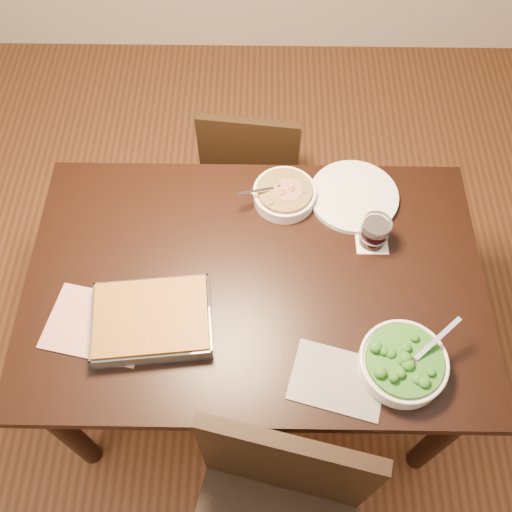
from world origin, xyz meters
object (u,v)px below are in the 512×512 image
(baking_dish, at_px, (152,320))
(dinner_plate, at_px, (354,196))
(table, at_px, (255,293))
(broccoli_bowl, at_px, (403,363))
(stew_bowl, at_px, (285,194))
(wine_tumbler, at_px, (375,231))
(chair_far, at_px, (252,165))

(baking_dish, height_order, dinner_plate, baking_dish)
(table, xyz_separation_m, baking_dish, (-0.29, -0.15, 0.12))
(baking_dish, xyz_separation_m, dinner_plate, (0.62, 0.47, -0.02))
(dinner_plate, bearing_deg, broccoli_bowl, -81.41)
(table, relative_size, stew_bowl, 6.29)
(baking_dish, bearing_deg, wine_tumbler, 17.94)
(table, xyz_separation_m, chair_far, (-0.02, 0.70, -0.20))
(broccoli_bowl, height_order, wine_tumbler, wine_tumbler)
(stew_bowl, relative_size, chair_far, 0.28)
(dinner_plate, distance_m, chair_far, 0.61)
(broccoli_bowl, distance_m, wine_tumbler, 0.42)
(broccoli_bowl, relative_size, baking_dish, 0.68)
(stew_bowl, relative_size, wine_tumbler, 2.21)
(table, relative_size, dinner_plate, 4.76)
(baking_dish, relative_size, dinner_plate, 1.24)
(wine_tumbler, distance_m, chair_far, 0.77)
(broccoli_bowl, bearing_deg, chair_far, 114.01)
(table, height_order, dinner_plate, dinner_plate)
(baking_dish, bearing_deg, chair_far, 66.22)
(broccoli_bowl, bearing_deg, stew_bowl, 118.85)
(baking_dish, bearing_deg, table, 21.47)
(stew_bowl, distance_m, baking_dish, 0.60)
(dinner_plate, relative_size, chair_far, 0.36)
(stew_bowl, xyz_separation_m, wine_tumbler, (0.28, -0.16, 0.03))
(broccoli_bowl, height_order, dinner_plate, broccoli_bowl)
(stew_bowl, relative_size, baking_dish, 0.61)
(stew_bowl, height_order, baking_dish, stew_bowl)
(dinner_plate, xyz_separation_m, chair_far, (-0.35, 0.39, -0.31))
(stew_bowl, bearing_deg, wine_tumbler, -30.28)
(table, bearing_deg, stew_bowl, 73.12)
(broccoli_bowl, distance_m, chair_far, 1.12)
(stew_bowl, height_order, wine_tumbler, wine_tumbler)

